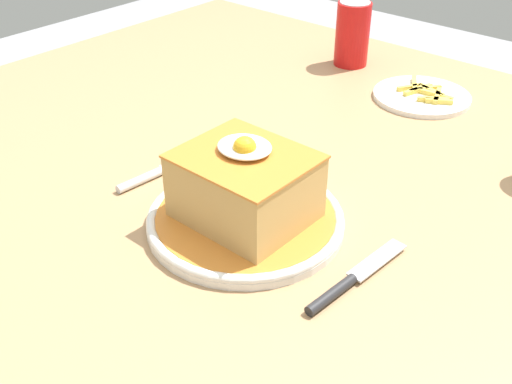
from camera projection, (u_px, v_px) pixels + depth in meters
The scene contains 7 objects.
dining_table at pixel (287, 212), 0.97m from camera, with size 1.32×1.07×0.77m.
main_plate at pixel (246, 219), 0.77m from camera, with size 0.25×0.25×0.02m.
sandwich_meal at pixel (245, 189), 0.75m from camera, with size 0.22×0.22×0.11m.
fork at pixel (153, 174), 0.87m from camera, with size 0.03×0.14×0.01m.
knife at pixel (345, 284), 0.67m from camera, with size 0.03×0.17×0.01m.
soda_can at pixel (352, 34), 1.20m from camera, with size 0.07×0.07×0.12m.
side_plate_fries at pixel (422, 96), 1.09m from camera, with size 0.17×0.17×0.02m.
Camera 1 is at (0.49, -0.63, 1.23)m, focal length 43.25 mm.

